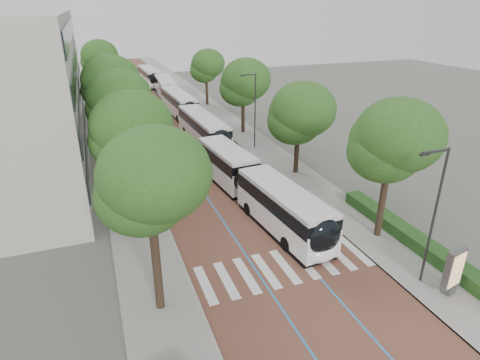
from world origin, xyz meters
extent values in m
plane|color=#51544C|center=(0.00, 0.00, 0.00)|extent=(160.00, 160.00, 0.00)
cube|color=brown|center=(0.00, 40.00, 0.01)|extent=(11.00, 140.00, 0.02)
cube|color=gray|center=(-7.50, 40.00, 0.06)|extent=(4.00, 140.00, 0.12)
cube|color=gray|center=(7.50, 40.00, 0.06)|extent=(4.00, 140.00, 0.12)
cube|color=gray|center=(-5.60, 40.00, 0.06)|extent=(0.20, 140.00, 0.14)
cube|color=gray|center=(5.60, 40.00, 0.06)|extent=(0.20, 140.00, 0.14)
cube|color=silver|center=(-4.80, 1.00, 0.03)|extent=(0.55, 3.60, 0.01)
cube|color=silver|center=(-3.55, 1.00, 0.03)|extent=(0.55, 3.60, 0.01)
cube|color=silver|center=(-2.30, 1.00, 0.03)|extent=(0.55, 3.60, 0.01)
cube|color=silver|center=(-1.05, 1.00, 0.03)|extent=(0.55, 3.60, 0.01)
cube|color=silver|center=(0.20, 1.00, 0.03)|extent=(0.55, 3.60, 0.01)
cube|color=silver|center=(1.45, 1.00, 0.03)|extent=(0.55, 3.60, 0.01)
cube|color=silver|center=(2.70, 1.00, 0.03)|extent=(0.55, 3.60, 0.01)
cube|color=silver|center=(3.95, 1.00, 0.03)|extent=(0.55, 3.60, 0.01)
cube|color=silver|center=(5.20, 1.00, 0.03)|extent=(0.55, 3.60, 0.01)
cube|color=#267BC2|center=(-1.60, 40.00, 0.02)|extent=(0.12, 126.00, 0.01)
cube|color=#267BC2|center=(1.60, 40.00, 0.02)|extent=(0.12, 126.00, 0.01)
cube|color=black|center=(-10.45, 28.00, 3.00)|extent=(0.12, 38.00, 1.60)
cube|color=black|center=(-10.45, 28.00, 6.20)|extent=(0.12, 38.00, 1.60)
cube|color=black|center=(-10.45, 28.00, 9.40)|extent=(0.12, 38.00, 1.60)
cube|color=black|center=(-10.45, 28.00, 12.40)|extent=(0.12, 38.00, 1.60)
cube|color=#163A14|center=(9.10, 0.00, 0.52)|extent=(1.20, 14.00, 0.80)
cylinder|color=#323234|center=(6.80, -3.00, 4.12)|extent=(0.14, 0.14, 8.00)
cube|color=#323234|center=(6.00, -3.00, 8.02)|extent=(1.70, 0.12, 0.12)
cube|color=#323234|center=(5.30, -3.00, 7.94)|extent=(0.50, 0.20, 0.10)
cylinder|color=#323234|center=(6.80, 22.00, 4.12)|extent=(0.14, 0.14, 8.00)
cube|color=#323234|center=(6.00, 22.00, 8.02)|extent=(1.70, 0.12, 0.12)
cube|color=#323234|center=(5.30, 22.00, 7.94)|extent=(0.50, 0.20, 0.10)
cylinder|color=#323234|center=(-6.10, 8.00, 4.12)|extent=(0.14, 0.14, 8.00)
cylinder|color=black|center=(-7.50, 0.00, 2.50)|extent=(0.44, 0.44, 4.99)
ellipsoid|color=#204D18|center=(-7.50, 0.00, 7.03)|extent=(5.16, 5.16, 4.39)
cylinder|color=black|center=(-7.50, 9.00, 2.45)|extent=(0.44, 0.44, 4.91)
ellipsoid|color=#204D18|center=(-7.50, 9.00, 6.91)|extent=(5.30, 5.30, 4.50)
cylinder|color=black|center=(-7.50, 18.00, 2.48)|extent=(0.44, 0.44, 4.95)
ellipsoid|color=#204D18|center=(-7.50, 18.00, 6.98)|extent=(5.38, 5.38, 4.57)
cylinder|color=black|center=(-7.50, 28.00, 2.39)|extent=(0.44, 0.44, 4.79)
ellipsoid|color=#204D18|center=(-7.50, 28.00, 6.75)|extent=(6.12, 6.12, 5.20)
cylinder|color=black|center=(-7.50, 40.00, 2.16)|extent=(0.44, 0.44, 4.32)
ellipsoid|color=#204D18|center=(-7.50, 40.00, 6.09)|extent=(5.27, 5.27, 4.48)
cylinder|color=black|center=(-7.50, 55.00, 2.28)|extent=(0.44, 0.44, 4.57)
ellipsoid|color=#204D18|center=(-7.50, 55.00, 6.44)|extent=(5.96, 5.96, 5.07)
cylinder|color=black|center=(7.70, 2.00, 2.35)|extent=(0.44, 0.44, 4.70)
ellipsoid|color=#204D18|center=(7.70, 2.00, 6.62)|extent=(5.48, 5.48, 4.66)
cylinder|color=black|center=(7.70, 14.00, 1.95)|extent=(0.44, 0.44, 3.90)
ellipsoid|color=#204D18|center=(7.70, 14.00, 5.50)|extent=(5.83, 5.83, 4.96)
cylinder|color=black|center=(7.70, 28.00, 2.10)|extent=(0.44, 0.44, 4.20)
ellipsoid|color=#204D18|center=(7.70, 28.00, 5.92)|extent=(5.89, 5.89, 5.01)
cylinder|color=black|center=(7.70, 44.00, 2.07)|extent=(0.44, 0.44, 4.14)
ellipsoid|color=#204D18|center=(7.70, 44.00, 5.83)|extent=(5.09, 5.09, 4.33)
cylinder|color=black|center=(1.43, 10.01, 1.77)|extent=(2.38, 1.12, 2.30)
cube|color=white|center=(1.93, 4.91, 1.26)|extent=(3.40, 9.56, 1.82)
cube|color=black|center=(1.93, 4.91, 2.40)|extent=(3.42, 9.38, 0.97)
cube|color=silver|center=(1.93, 4.91, 3.04)|extent=(3.33, 9.37, 0.31)
cube|color=black|center=(1.93, 4.91, 0.17)|extent=(3.31, 9.18, 0.35)
cube|color=white|center=(1.01, 14.31, 1.26)|extent=(3.24, 7.95, 1.82)
cube|color=black|center=(1.01, 14.31, 2.40)|extent=(3.27, 7.80, 0.97)
cube|color=silver|center=(1.01, 14.31, 3.04)|extent=(3.18, 7.79, 0.31)
cube|color=black|center=(1.01, 14.31, 0.17)|extent=(3.16, 7.63, 0.35)
ellipsoid|color=black|center=(2.38, 0.40, 2.00)|extent=(2.45, 1.32, 2.28)
ellipsoid|color=white|center=(2.38, 0.35, 0.86)|extent=(2.44, 1.22, 1.14)
cylinder|color=black|center=(1.03, 2.53, 0.50)|extent=(0.40, 1.02, 1.00)
cylinder|color=black|center=(3.28, 2.75, 0.50)|extent=(0.40, 1.02, 1.00)
cylinder|color=black|center=(-0.27, 15.87, 0.50)|extent=(0.40, 1.02, 1.00)
cylinder|color=black|center=(1.97, 16.09, 0.50)|extent=(0.40, 1.02, 1.00)
cylinder|color=black|center=(0.51, 7.86, 0.50)|extent=(0.40, 1.02, 1.00)
cylinder|color=black|center=(2.76, 8.08, 0.50)|extent=(0.40, 1.02, 1.00)
cube|color=white|center=(2.02, 25.77, 1.26)|extent=(3.01, 12.10, 1.82)
cube|color=black|center=(2.02, 25.77, 2.40)|extent=(3.04, 11.86, 0.97)
cube|color=silver|center=(2.02, 25.77, 3.04)|extent=(2.95, 11.85, 0.31)
cube|color=black|center=(2.02, 25.77, 0.17)|extent=(2.94, 11.61, 0.35)
ellipsoid|color=black|center=(2.27, 19.92, 2.00)|extent=(2.39, 1.20, 2.28)
ellipsoid|color=white|center=(2.27, 19.87, 0.86)|extent=(2.39, 1.10, 1.14)
cylinder|color=black|center=(1.04, 22.12, 0.50)|extent=(0.34, 1.01, 1.00)
cylinder|color=black|center=(3.30, 22.22, 0.50)|extent=(0.34, 1.01, 1.00)
cylinder|color=black|center=(0.73, 29.52, 0.50)|extent=(0.34, 1.01, 1.00)
cylinder|color=black|center=(2.98, 29.61, 0.50)|extent=(0.34, 1.01, 1.00)
cube|color=white|center=(2.19, 39.34, 1.26)|extent=(2.95, 12.08, 1.82)
cube|color=black|center=(2.19, 39.34, 2.40)|extent=(2.98, 11.85, 0.97)
cube|color=silver|center=(2.19, 39.34, 3.04)|extent=(2.89, 11.84, 0.31)
cube|color=black|center=(2.19, 39.34, 0.17)|extent=(2.88, 11.60, 0.35)
ellipsoid|color=black|center=(2.41, 33.49, 2.00)|extent=(2.39, 1.19, 2.28)
ellipsoid|color=white|center=(2.41, 33.44, 0.86)|extent=(2.39, 1.09, 1.14)
cylinder|color=black|center=(1.20, 35.70, 0.50)|extent=(0.34, 1.01, 1.00)
cylinder|color=black|center=(3.46, 35.78, 0.50)|extent=(0.34, 1.01, 1.00)
cylinder|color=black|center=(0.92, 43.09, 0.50)|extent=(0.34, 1.01, 1.00)
cylinder|color=black|center=(3.18, 43.18, 0.50)|extent=(0.34, 1.01, 1.00)
cube|color=white|center=(2.68, 51.88, 1.26)|extent=(3.25, 12.13, 1.82)
cube|color=black|center=(2.68, 51.88, 2.40)|extent=(3.28, 11.90, 0.97)
cube|color=silver|center=(2.68, 51.88, 3.04)|extent=(3.19, 11.89, 0.31)
cube|color=black|center=(2.68, 51.88, 0.17)|extent=(3.17, 11.65, 0.35)
ellipsoid|color=black|center=(2.31, 46.04, 2.00)|extent=(2.41, 1.25, 2.28)
ellipsoid|color=white|center=(2.31, 45.99, 0.86)|extent=(2.41, 1.15, 1.14)
cylinder|color=black|center=(1.33, 48.36, 0.50)|extent=(0.36, 1.02, 1.00)
cylinder|color=black|center=(3.58, 48.22, 0.50)|extent=(0.36, 1.02, 1.00)
cylinder|color=black|center=(1.80, 55.74, 0.50)|extent=(0.36, 1.02, 1.00)
cylinder|color=black|center=(4.05, 55.60, 0.50)|extent=(0.36, 1.02, 1.00)
cube|color=white|center=(1.95, 64.94, 1.26)|extent=(2.91, 12.08, 1.82)
cube|color=black|center=(1.95, 64.94, 2.40)|extent=(2.94, 11.84, 0.97)
cube|color=silver|center=(1.95, 64.94, 3.04)|extent=(2.85, 11.84, 0.31)
cube|color=black|center=(1.95, 64.94, 0.17)|extent=(2.85, 11.60, 0.35)
ellipsoid|color=black|center=(2.16, 59.10, 2.00)|extent=(2.39, 1.18, 2.28)
ellipsoid|color=white|center=(2.16, 59.05, 0.86)|extent=(2.38, 1.08, 1.14)
cylinder|color=black|center=(0.95, 61.31, 0.50)|extent=(0.33, 1.01, 1.00)
cylinder|color=black|center=(3.21, 61.38, 0.50)|extent=(0.33, 1.01, 1.00)
cylinder|color=black|center=(0.69, 68.70, 0.50)|extent=(0.33, 1.01, 1.00)
cylinder|color=black|center=(2.95, 68.78, 0.50)|extent=(0.33, 1.01, 1.00)
cube|color=#59595B|center=(7.43, -4.38, 0.32)|extent=(0.70, 0.62, 0.40)
cube|color=#59595B|center=(7.43, -4.38, 1.69)|extent=(1.36, 0.61, 2.32)
cube|color=tan|center=(7.47, -4.57, 1.69)|extent=(1.09, 0.24, 2.02)
camera|label=1|loc=(-9.36, -16.93, 14.53)|focal=30.00mm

